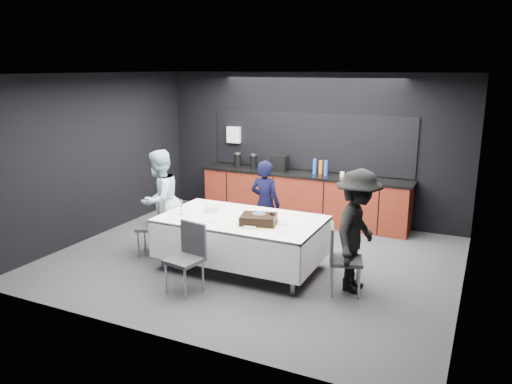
% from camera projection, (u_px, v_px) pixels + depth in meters
% --- Properties ---
extents(ground, '(6.00, 6.00, 0.00)m').
position_uv_depth(ground, '(253.00, 259.00, 7.73)').
color(ground, '#3D3D41').
rests_on(ground, ground).
extents(room_shell, '(6.04, 5.04, 2.82)m').
position_uv_depth(room_shell, '(253.00, 140.00, 7.28)').
color(room_shell, white).
rests_on(room_shell, ground).
extents(kitchenette, '(4.10, 0.64, 2.05)m').
position_uv_depth(kitchenette, '(302.00, 193.00, 9.55)').
color(kitchenette, '#5F1B0F').
rests_on(kitchenette, ground).
extents(party_table, '(2.32, 1.32, 0.78)m').
position_uv_depth(party_table, '(241.00, 227.00, 7.22)').
color(party_table, '#99999E').
rests_on(party_table, ground).
extents(cake_assembly, '(0.61, 0.54, 0.16)m').
position_uv_depth(cake_assembly, '(259.00, 219.00, 6.90)').
color(cake_assembly, gold).
rests_on(cake_assembly, party_table).
extents(plate_stack, '(0.21, 0.21, 0.10)m').
position_uv_depth(plate_stack, '(212.00, 209.00, 7.46)').
color(plate_stack, white).
rests_on(plate_stack, party_table).
extents(loose_plate_near, '(0.20, 0.20, 0.01)m').
position_uv_depth(loose_plate_near, '(214.00, 221.00, 7.03)').
color(loose_plate_near, white).
rests_on(loose_plate_near, party_table).
extents(loose_plate_right_a, '(0.19, 0.19, 0.01)m').
position_uv_depth(loose_plate_right_a, '(284.00, 223.00, 6.95)').
color(loose_plate_right_a, white).
rests_on(loose_plate_right_a, party_table).
extents(loose_plate_right_b, '(0.18, 0.18, 0.01)m').
position_uv_depth(loose_plate_right_b, '(282.00, 232.00, 6.56)').
color(loose_plate_right_b, white).
rests_on(loose_plate_right_b, party_table).
extents(loose_plate_far, '(0.21, 0.21, 0.01)m').
position_uv_depth(loose_plate_far, '(259.00, 214.00, 7.38)').
color(loose_plate_far, white).
rests_on(loose_plate_far, party_table).
extents(fork_pile, '(0.19, 0.16, 0.03)m').
position_uv_depth(fork_pile, '(250.00, 228.00, 6.71)').
color(fork_pile, white).
rests_on(fork_pile, party_table).
extents(champagne_flute, '(0.06, 0.06, 0.22)m').
position_uv_depth(champagne_flute, '(181.00, 204.00, 7.31)').
color(champagne_flute, white).
rests_on(champagne_flute, party_table).
extents(chair_left, '(0.54, 0.54, 0.92)m').
position_uv_depth(chair_left, '(156.00, 222.00, 7.80)').
color(chair_left, '#323237').
rests_on(chair_left, ground).
extents(chair_right, '(0.53, 0.53, 0.92)m').
position_uv_depth(chair_right, '(340.00, 254.00, 6.47)').
color(chair_right, '#323237').
rests_on(chair_right, ground).
extents(chair_near, '(0.49, 0.49, 0.92)m').
position_uv_depth(chair_near, '(188.00, 252.00, 6.53)').
color(chair_near, '#323237').
rests_on(chair_near, ground).
extents(person_center, '(0.56, 0.40, 1.45)m').
position_uv_depth(person_center, '(265.00, 204.00, 8.12)').
color(person_center, black).
rests_on(person_center, ground).
extents(person_left, '(0.63, 0.80, 1.62)m').
position_uv_depth(person_left, '(160.00, 200.00, 8.01)').
color(person_left, silver).
rests_on(person_left, ground).
extents(person_right, '(0.66, 1.08, 1.64)m').
position_uv_depth(person_right, '(357.00, 231.00, 6.49)').
color(person_right, black).
rests_on(person_right, ground).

